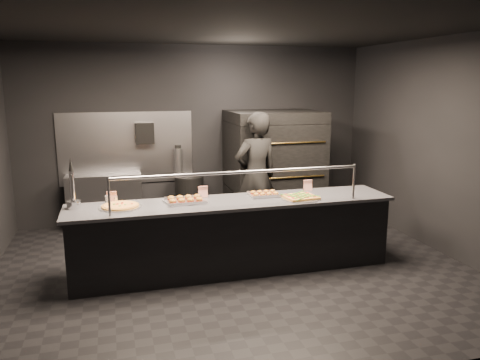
{
  "coord_description": "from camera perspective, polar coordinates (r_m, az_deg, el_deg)",
  "views": [
    {
      "loc": [
        -1.44,
        -5.5,
        2.37
      ],
      "look_at": [
        0.14,
        0.2,
        1.14
      ],
      "focal_mm": 35.0,
      "sensor_mm": 36.0,
      "label": 1
    }
  ],
  "objects": [
    {
      "name": "square_pizza",
      "position": [
        6.03,
        7.36,
        -2.08
      ],
      "size": [
        0.5,
        0.5,
        0.05
      ],
      "color": "silver",
      "rests_on": "service_counter"
    },
    {
      "name": "pizza_oven",
      "position": [
        7.99,
        4.09,
        1.62
      ],
      "size": [
        1.5,
        1.23,
        1.91
      ],
      "color": "black",
      "rests_on": "ground"
    },
    {
      "name": "room",
      "position": [
        5.8,
        -1.14,
        3.08
      ],
      "size": [
        6.04,
        6.0,
        3.0
      ],
      "color": "black",
      "rests_on": "ground"
    },
    {
      "name": "beer_tap",
      "position": [
        5.82,
        -19.7,
        -1.63
      ],
      "size": [
        0.16,
        0.22,
        0.61
      ],
      "color": "silver",
      "rests_on": "service_counter"
    },
    {
      "name": "condiment_jar",
      "position": [
        5.95,
        -15.55,
        -2.33
      ],
      "size": [
        0.15,
        0.06,
        0.1
      ],
      "color": "silver",
      "rests_on": "service_counter"
    },
    {
      "name": "trash_bin",
      "position": [
        8.07,
        -6.16,
        -2.39
      ],
      "size": [
        0.49,
        0.49,
        0.81
      ],
      "primitive_type": "cylinder",
      "color": "black",
      "rests_on": "ground"
    },
    {
      "name": "towel_dispenser",
      "position": [
        7.96,
        -11.55,
        5.61
      ],
      "size": [
        0.3,
        0.2,
        0.35
      ],
      "primitive_type": "cube",
      "color": "black",
      "rests_on": "room"
    },
    {
      "name": "service_counter",
      "position": [
        6.0,
        -0.76,
        -6.76
      ],
      "size": [
        4.1,
        0.78,
        1.37
      ],
      "color": "black",
      "rests_on": "ground"
    },
    {
      "name": "slider_tray_b",
      "position": [
        6.13,
        2.99,
        -1.71
      ],
      "size": [
        0.39,
        0.29,
        0.06
      ],
      "color": "silver",
      "rests_on": "service_counter"
    },
    {
      "name": "worker",
      "position": [
        7.15,
        1.98,
        0.51
      ],
      "size": [
        0.8,
        0.61,
        1.95
      ],
      "primitive_type": "imported",
      "rotation": [
        0.0,
        0.0,
        3.36
      ],
      "color": "black",
      "rests_on": "ground"
    },
    {
      "name": "round_pizza",
      "position": [
        5.74,
        -14.39,
        -3.09
      ],
      "size": [
        0.5,
        0.5,
        0.03
      ],
      "color": "silver",
      "rests_on": "service_counter"
    },
    {
      "name": "slider_tray_a",
      "position": [
        5.83,
        -6.71,
        -2.43
      ],
      "size": [
        0.53,
        0.43,
        0.08
      ],
      "color": "silver",
      "rests_on": "service_counter"
    },
    {
      "name": "prep_shelf",
      "position": [
        8.06,
        -16.16,
        -2.49
      ],
      "size": [
        1.2,
        0.35,
        0.9
      ],
      "primitive_type": "cube",
      "color": "#99999E",
      "rests_on": "ground"
    },
    {
      "name": "fire_extinguisher",
      "position": [
        8.09,
        -7.52,
        2.34
      ],
      "size": [
        0.14,
        0.14,
        0.51
      ],
      "color": "#B2B2B7",
      "rests_on": "room"
    },
    {
      "name": "tent_cards",
      "position": [
        6.07,
        -3.53,
        -1.36
      ],
      "size": [
        2.72,
        0.04,
        0.15
      ],
      "color": "white",
      "rests_on": "service_counter"
    }
  ]
}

